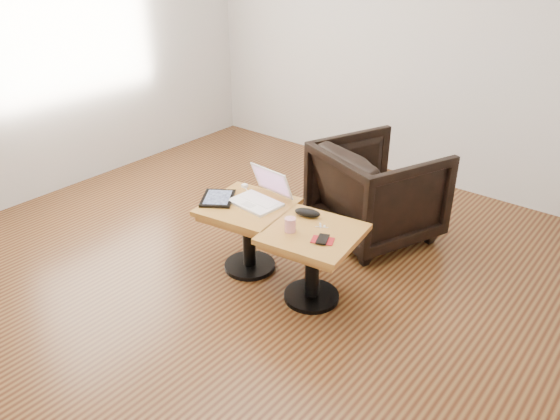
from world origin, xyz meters
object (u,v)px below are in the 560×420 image
Objects in this scene: armchair at (377,191)px; striped_cup at (290,225)px; side_table_right at (313,249)px; laptop at (261,196)px; side_table_left at (248,221)px.

striped_cup is at bearing 111.35° from armchair.
armchair reaches higher than side_table_right.
laptop is at bearing 154.26° from striped_cup.
armchair reaches higher than laptop.
side_table_right is at bearing 117.89° from armchair.
striped_cup is at bearing -150.00° from side_table_right.
striped_cup reaches higher than side_table_left.
striped_cup is 0.11× the size of armchair.
side_table_right is 6.95× the size of striped_cup.
armchair is (0.44, 0.96, -0.00)m from side_table_left.
side_table_right is (0.55, -0.02, 0.00)m from side_table_left.
side_table_left is 0.48m from striped_cup.
side_table_left is 1.05m from armchair.
striped_cup is (0.44, -0.10, 0.17)m from side_table_left.
armchair reaches higher than striped_cup.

